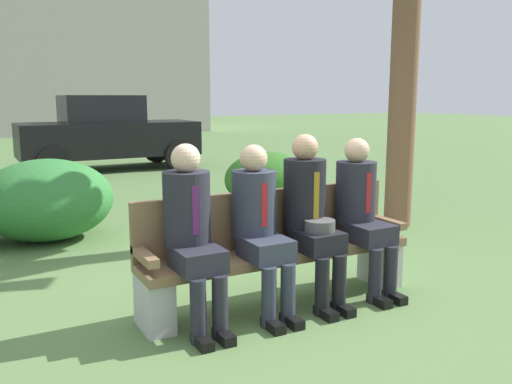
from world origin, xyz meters
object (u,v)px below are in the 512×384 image
(seated_man_centerright, at_px, (310,211))
(shrub_far_lawn, at_px, (268,179))
(seated_man_centerleft, at_px, (259,221))
(park_bench, at_px, (276,249))
(seated_man_leftmost, at_px, (192,227))
(seated_man_rightmost, at_px, (362,207))
(building_backdrop, at_px, (48,13))
(parked_car_far, at_px, (107,133))
(shrub_mid_lawn, at_px, (47,200))

(seated_man_centerright, xyz_separation_m, shrub_far_lawn, (1.61, 3.52, -0.33))
(seated_man_centerleft, xyz_separation_m, seated_man_centerright, (0.46, 0.00, 0.03))
(seated_man_centerleft, height_order, seated_man_centerright, seated_man_centerright)
(shrub_far_lawn, bearing_deg, park_bench, -118.63)
(seated_man_leftmost, relative_size, seated_man_centerright, 0.98)
(seated_man_centerright, distance_m, seated_man_rightmost, 0.52)
(park_bench, distance_m, building_backdrop, 25.05)
(seated_man_centerleft, distance_m, parked_car_far, 8.98)
(seated_man_centerright, distance_m, parked_car_far, 8.94)
(park_bench, distance_m, shrub_mid_lawn, 3.22)
(seated_man_leftmost, bearing_deg, shrub_far_lawn, 53.30)
(seated_man_centerleft, height_order, building_backdrop, building_backdrop)
(seated_man_centerleft, bearing_deg, seated_man_leftmost, 179.69)
(park_bench, distance_m, seated_man_centerright, 0.42)
(shrub_mid_lawn, xyz_separation_m, parked_car_far, (2.09, 5.87, 0.37))
(park_bench, xyz_separation_m, building_backdrop, (1.84, 24.46, 5.11))
(seated_man_leftmost, relative_size, shrub_mid_lawn, 0.88)
(seated_man_rightmost, height_order, parked_car_far, parked_car_far)
(seated_man_leftmost, xyz_separation_m, seated_man_centerright, (1.01, -0.00, 0.01))
(seated_man_centerleft, height_order, seated_man_rightmost, seated_man_rightmost)
(shrub_mid_lawn, bearing_deg, seated_man_centerleft, -69.74)
(seated_man_leftmost, bearing_deg, park_bench, 9.36)
(seated_man_rightmost, bearing_deg, shrub_mid_lawn, 124.66)
(park_bench, distance_m, shrub_far_lawn, 3.86)
(seated_man_leftmost, height_order, seated_man_centerright, seated_man_centerright)
(park_bench, bearing_deg, seated_man_rightmost, -9.62)
(seated_man_leftmost, xyz_separation_m, parked_car_far, (1.51, 8.93, 0.10))
(seated_man_rightmost, bearing_deg, seated_man_leftmost, 179.94)
(seated_man_leftmost, distance_m, shrub_mid_lawn, 3.12)
(seated_man_rightmost, relative_size, parked_car_far, 0.33)
(seated_man_rightmost, bearing_deg, park_bench, 170.38)
(seated_man_leftmost, height_order, parked_car_far, parked_car_far)
(seated_man_centerright, height_order, parked_car_far, parked_car_far)
(shrub_mid_lawn, distance_m, parked_car_far, 6.24)
(shrub_far_lawn, bearing_deg, parked_car_far, 101.67)
(shrub_far_lawn, xyz_separation_m, parked_car_far, (-1.12, 5.41, 0.42))
(seated_man_centerleft, bearing_deg, seated_man_centerright, 0.04)
(seated_man_leftmost, bearing_deg, seated_man_centerright, -0.15)
(shrub_far_lawn, bearing_deg, shrub_mid_lawn, -171.74)
(seated_man_leftmost, relative_size, seated_man_rightmost, 1.01)
(park_bench, xyz_separation_m, seated_man_leftmost, (-0.77, -0.13, 0.30))
(seated_man_leftmost, distance_m, seated_man_centerright, 1.01)
(shrub_mid_lawn, bearing_deg, seated_man_leftmost, -79.20)
(parked_car_far, distance_m, building_backdrop, 16.39)
(shrub_mid_lawn, height_order, parked_car_far, parked_car_far)
(seated_man_rightmost, distance_m, shrub_far_lawn, 3.70)
(park_bench, xyz_separation_m, seated_man_centerright, (0.24, -0.13, 0.32))
(park_bench, relative_size, seated_man_centerleft, 1.77)
(seated_man_centerright, distance_m, shrub_far_lawn, 3.89)
(parked_car_far, height_order, building_backdrop, building_backdrop)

